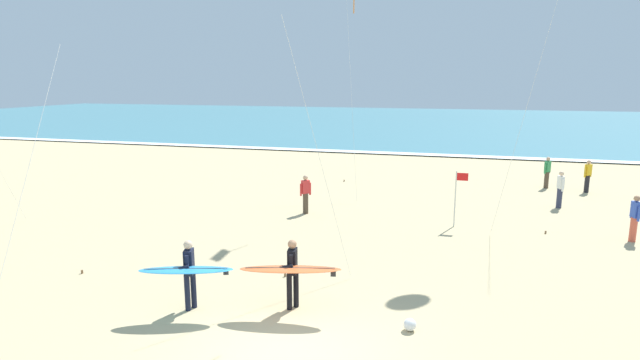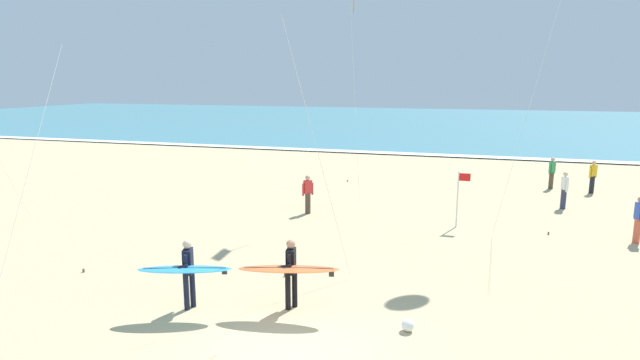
{
  "view_description": "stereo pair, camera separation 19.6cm",
  "coord_description": "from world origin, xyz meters",
  "px_view_note": "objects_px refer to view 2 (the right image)",
  "views": [
    {
      "loc": [
        3.16,
        -8.86,
        5.38
      ],
      "look_at": [
        -0.62,
        4.32,
        2.66
      ],
      "focal_mm": 28.55,
      "sensor_mm": 36.0,
      "label": 1
    },
    {
      "loc": [
        3.34,
        -8.81,
        5.38
      ],
      "look_at": [
        -0.62,
        4.32,
        2.66
      ],
      "focal_mm": 28.55,
      "sensor_mm": 36.0,
      "label": 2
    }
  ],
  "objects_px": {
    "surfer_lead": "(290,269)",
    "bystander_blue_top": "(638,219)",
    "bystander_green_top": "(552,173)",
    "bystander_white_top": "(564,190)",
    "bystander_yellow_top": "(593,177)",
    "beach_ball": "(408,325)",
    "lifeguard_flag": "(459,194)",
    "surfer_trailing": "(187,269)",
    "bystander_red_top": "(308,194)"
  },
  "relations": [
    {
      "from": "surfer_lead",
      "to": "bystander_blue_top",
      "type": "xyz_separation_m",
      "value": [
        9.34,
        8.17,
        -0.23
      ]
    },
    {
      "from": "bystander_green_top",
      "to": "bystander_white_top",
      "type": "bearing_deg",
      "value": -90.74
    },
    {
      "from": "bystander_green_top",
      "to": "bystander_yellow_top",
      "type": "bearing_deg",
      "value": -16.76
    },
    {
      "from": "bystander_blue_top",
      "to": "beach_ball",
      "type": "height_order",
      "value": "bystander_blue_top"
    },
    {
      "from": "surfer_lead",
      "to": "lifeguard_flag",
      "type": "bearing_deg",
      "value": 66.93
    },
    {
      "from": "bystander_blue_top",
      "to": "lifeguard_flag",
      "type": "bearing_deg",
      "value": 178.39
    },
    {
      "from": "surfer_trailing",
      "to": "bystander_green_top",
      "type": "distance_m",
      "value": 20.07
    },
    {
      "from": "surfer_lead",
      "to": "bystander_yellow_top",
      "type": "bearing_deg",
      "value": 59.48
    },
    {
      "from": "bystander_red_top",
      "to": "bystander_yellow_top",
      "type": "xyz_separation_m",
      "value": [
        11.9,
        7.52,
        0.0
      ]
    },
    {
      "from": "bystander_green_top",
      "to": "beach_ball",
      "type": "relative_size",
      "value": 5.68
    },
    {
      "from": "surfer_trailing",
      "to": "beach_ball",
      "type": "bearing_deg",
      "value": 5.71
    },
    {
      "from": "bystander_red_top",
      "to": "bystander_green_top",
      "type": "bearing_deg",
      "value": 38.36
    },
    {
      "from": "bystander_red_top",
      "to": "lifeguard_flag",
      "type": "xyz_separation_m",
      "value": [
        5.94,
        -0.29,
        0.45
      ]
    },
    {
      "from": "bystander_white_top",
      "to": "bystander_blue_top",
      "type": "bearing_deg",
      "value": -69.41
    },
    {
      "from": "bystander_green_top",
      "to": "bystander_yellow_top",
      "type": "distance_m",
      "value": 1.82
    },
    {
      "from": "lifeguard_flag",
      "to": "bystander_white_top",
      "type": "bearing_deg",
      "value": 44.84
    },
    {
      "from": "bystander_red_top",
      "to": "beach_ball",
      "type": "xyz_separation_m",
      "value": [
        5.17,
        -8.81,
        -0.67
      ]
    },
    {
      "from": "surfer_trailing",
      "to": "bystander_white_top",
      "type": "bearing_deg",
      "value": 52.77
    },
    {
      "from": "bystander_white_top",
      "to": "bystander_yellow_top",
      "type": "bearing_deg",
      "value": 63.9
    },
    {
      "from": "surfer_lead",
      "to": "surfer_trailing",
      "type": "distance_m",
      "value": 2.4
    },
    {
      "from": "surfer_lead",
      "to": "bystander_white_top",
      "type": "distance_m",
      "value": 14.68
    },
    {
      "from": "bystander_red_top",
      "to": "bystander_white_top",
      "type": "xyz_separation_m",
      "value": [
        10.11,
        3.86,
        0.0
      ]
    },
    {
      "from": "lifeguard_flag",
      "to": "beach_ball",
      "type": "xyz_separation_m",
      "value": [
        -0.76,
        -8.53,
        -1.13
      ]
    },
    {
      "from": "beach_ball",
      "to": "bystander_red_top",
      "type": "bearing_deg",
      "value": 120.42
    },
    {
      "from": "surfer_trailing",
      "to": "bystander_red_top",
      "type": "relative_size",
      "value": 1.37
    },
    {
      "from": "surfer_lead",
      "to": "lifeguard_flag",
      "type": "relative_size",
      "value": 1.15
    },
    {
      "from": "surfer_trailing",
      "to": "lifeguard_flag",
      "type": "distance_m",
      "value": 10.76
    },
    {
      "from": "surfer_trailing",
      "to": "bystander_green_top",
      "type": "xyz_separation_m",
      "value": [
        10.07,
        17.36,
        -0.23
      ]
    },
    {
      "from": "bystander_white_top",
      "to": "lifeguard_flag",
      "type": "distance_m",
      "value": 5.9
    },
    {
      "from": "bystander_red_top",
      "to": "bystander_green_top",
      "type": "distance_m",
      "value": 12.96
    },
    {
      "from": "beach_ball",
      "to": "bystander_white_top",
      "type": "bearing_deg",
      "value": 68.72
    },
    {
      "from": "beach_ball",
      "to": "bystander_green_top",
      "type": "bearing_deg",
      "value": 73.51
    },
    {
      "from": "bystander_yellow_top",
      "to": "surfer_lead",
      "type": "bearing_deg",
      "value": -120.52
    },
    {
      "from": "bystander_blue_top",
      "to": "bystander_yellow_top",
      "type": "relative_size",
      "value": 1.0
    },
    {
      "from": "lifeguard_flag",
      "to": "bystander_green_top",
      "type": "bearing_deg",
      "value": 63.1
    },
    {
      "from": "surfer_trailing",
      "to": "beach_ball",
      "type": "xyz_separation_m",
      "value": [
        5.08,
        0.51,
        -0.9
      ]
    },
    {
      "from": "bystander_red_top",
      "to": "lifeguard_flag",
      "type": "distance_m",
      "value": 5.96
    },
    {
      "from": "surfer_trailing",
      "to": "bystander_red_top",
      "type": "xyz_separation_m",
      "value": [
        -0.09,
        9.32,
        -0.23
      ]
    },
    {
      "from": "bystander_green_top",
      "to": "beach_ball",
      "type": "distance_m",
      "value": 17.59
    },
    {
      "from": "surfer_trailing",
      "to": "bystander_white_top",
      "type": "relative_size",
      "value": 1.37
    },
    {
      "from": "beach_ball",
      "to": "surfer_trailing",
      "type": "bearing_deg",
      "value": -174.29
    },
    {
      "from": "bystander_white_top",
      "to": "beach_ball",
      "type": "xyz_separation_m",
      "value": [
        -4.94,
        -12.67,
        -0.67
      ]
    },
    {
      "from": "bystander_green_top",
      "to": "surfer_lead",
      "type": "bearing_deg",
      "value": -115.01
    },
    {
      "from": "surfer_lead",
      "to": "bystander_yellow_top",
      "type": "height_order",
      "value": "surfer_lead"
    },
    {
      "from": "bystander_white_top",
      "to": "beach_ball",
      "type": "height_order",
      "value": "bystander_white_top"
    },
    {
      "from": "bystander_yellow_top",
      "to": "beach_ball",
      "type": "relative_size",
      "value": 5.68
    },
    {
      "from": "surfer_trailing",
      "to": "bystander_blue_top",
      "type": "distance_m",
      "value": 14.63
    },
    {
      "from": "bystander_red_top",
      "to": "bystander_blue_top",
      "type": "relative_size",
      "value": 1.0
    },
    {
      "from": "bystander_white_top",
      "to": "bystander_blue_top",
      "type": "relative_size",
      "value": 1.0
    },
    {
      "from": "bystander_red_top",
      "to": "bystander_blue_top",
      "type": "distance_m",
      "value": 11.74
    }
  ]
}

